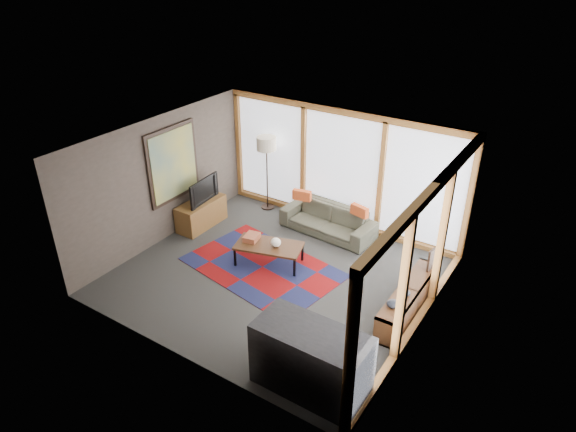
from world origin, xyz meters
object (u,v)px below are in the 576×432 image
Objects in this scene: coffee_table at (269,254)px; floor_lamp at (267,173)px; sofa at (328,220)px; bookshelf at (408,301)px; bar_counter at (311,360)px; television at (201,190)px; tv_console at (201,213)px.

floor_lamp is at bearing 125.60° from coffee_table.
sofa is 2.92m from bookshelf.
floor_lamp is 5.54m from bar_counter.
bookshelf reaches higher than coffee_table.
television is 5.14m from bar_counter.
floor_lamp is 1.38× the size of coffee_table.
television is (-2.09, 0.47, 0.64)m from coffee_table.
coffee_table is at bearing -54.40° from floor_lamp.
television is 0.59× the size of bar_counter.
sofa reaches higher than bookshelf.
coffee_table is at bearing -107.67° from television.
tv_console is 1.24× the size of television.
tv_console is at bearing -149.27° from sofa.
sofa is 2.16× the size of television.
bar_counter is (3.64, -4.17, -0.37)m from floor_lamp.
television is at bearing 175.00° from bookshelf.
bar_counter reaches higher than coffee_table.
bookshelf is 1.24× the size of bar_counter.
tv_console is 5.13m from bar_counter.
bar_counter is (2.27, -2.25, 0.29)m from coffee_table.
bookshelf is (2.79, 0.04, 0.04)m from coffee_table.
floor_lamp is at bearing 155.77° from bookshelf.
floor_lamp reaches higher than tv_console.
sofa is 1.03× the size of bookshelf.
bar_counter is at bearing -126.92° from television.
floor_lamp reaches higher than bar_counter.
floor_lamp reaches higher than coffee_table.
bar_counter is (4.35, -2.72, -0.35)m from television.
floor_lamp is 1.61m from television.
television is at bearing 148.23° from bar_counter.
bookshelf is (2.42, -1.62, -0.05)m from sofa.
coffee_table is 2.23m from television.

